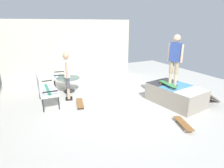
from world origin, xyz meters
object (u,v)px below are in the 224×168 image
object	(u,v)px
patio_bench	(44,87)
patio_table	(68,82)
skateboard_on_ramp	(168,84)
patio_chair_near_house	(57,74)
person_skater	(175,57)
person_watching	(67,73)
skateboard_spare	(183,123)
skateboard_by_bench	(80,103)
skate_ramp	(176,95)

from	to	relation	value
patio_bench	patio_table	distance (m)	1.38
patio_table	skateboard_on_ramp	distance (m)	3.78
patio_chair_near_house	patio_table	bearing A→B (deg)	-150.68
patio_table	person_skater	xyz separation A→B (m)	(-2.73, -2.77, 1.19)
person_watching	skateboard_spare	world-z (taller)	person_watching
person_skater	patio_chair_near_house	bearing A→B (deg)	43.11
patio_bench	patio_chair_near_house	bearing A→B (deg)	-25.79
patio_bench	patio_table	world-z (taller)	patio_bench
skateboard_by_bench	patio_table	bearing A→B (deg)	-0.63
skateboard_by_bench	patio_bench	bearing A→B (deg)	59.21
person_skater	skateboard_by_bench	size ratio (longest dim) A/B	2.03
patio_bench	skateboard_by_bench	world-z (taller)	patio_bench
patio_table	skateboard_on_ramp	size ratio (longest dim) A/B	1.10
person_watching	skateboard_spare	size ratio (longest dim) A/B	2.06
person_watching	skateboard_by_bench	world-z (taller)	person_watching
person_skater	skateboard_on_ramp	xyz separation A→B (m)	(0.05, 0.13, -0.89)
person_skater	skateboard_by_bench	bearing A→B (deg)	66.07
skate_ramp	patio_table	xyz separation A→B (m)	(2.77, 2.96, 0.09)
person_skater	skateboard_spare	size ratio (longest dim) A/B	2.03
patio_table	person_skater	world-z (taller)	person_skater
skate_ramp	patio_bench	world-z (taller)	patio_bench
patio_bench	skateboard_on_ramp	bearing A→B (deg)	-116.00
patio_chair_near_house	skateboard_by_bench	bearing A→B (deg)	-171.61
patio_chair_near_house	person_watching	bearing A→B (deg)	-175.32
skate_ramp	person_skater	xyz separation A→B (m)	(0.03, 0.19, 1.28)
patio_chair_near_house	skateboard_on_ramp	xyz separation A→B (m)	(-3.26, -2.97, 0.09)
patio_chair_near_house	skateboard_spare	bearing A→B (deg)	-152.91
patio_bench	person_skater	world-z (taller)	person_skater
skate_ramp	skateboard_by_bench	size ratio (longest dim) A/B	2.60
patio_chair_near_house	patio_table	world-z (taller)	patio_chair_near_house
skateboard_spare	skateboard_on_ramp	size ratio (longest dim) A/B	1.00
patio_bench	person_watching	distance (m)	0.91
patio_bench	patio_chair_near_house	size ratio (longest dim) A/B	1.24
patio_bench	skateboard_spare	world-z (taller)	patio_bench
skate_ramp	person_watching	world-z (taller)	person_watching
patio_bench	patio_chair_near_house	xyz separation A→B (m)	(1.46, -0.71, -0.00)
skate_ramp	skateboard_on_ramp	xyz separation A→B (m)	(0.08, 0.31, 0.40)
patio_bench	patio_table	bearing A→B (deg)	-49.06
skate_ramp	skateboard_spare	distance (m)	1.57
skate_ramp	patio_table	bearing A→B (deg)	46.91
patio_table	skateboard_spare	xyz separation A→B (m)	(-4.01, -2.02, -0.32)
patio_table	person_watching	xyz separation A→B (m)	(-0.80, 0.21, 0.58)
patio_chair_near_house	person_skater	bearing A→B (deg)	-136.89
skate_ramp	patio_table	world-z (taller)	skate_ramp
patio_bench	person_skater	size ratio (longest dim) A/B	0.76
patio_bench	person_watching	world-z (taller)	person_watching
patio_table	skateboard_by_bench	world-z (taller)	patio_table
skateboard_on_ramp	patio_chair_near_house	bearing A→B (deg)	42.33
patio_bench	skateboard_by_bench	size ratio (longest dim) A/B	1.53
skate_ramp	person_watching	size ratio (longest dim) A/B	1.27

